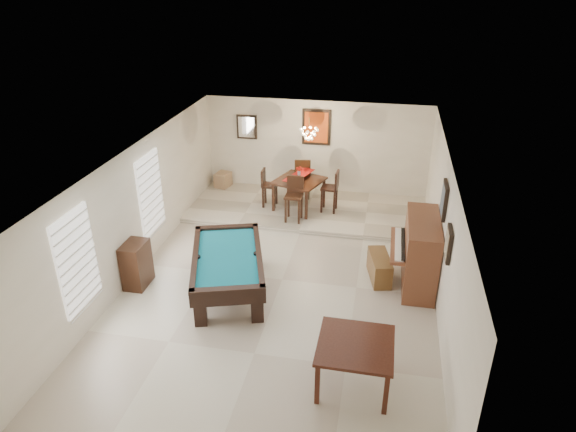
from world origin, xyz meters
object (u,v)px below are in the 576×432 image
(dining_table, at_px, (299,192))
(dining_chair_east, at_px, (329,191))
(pool_table, at_px, (228,274))
(apothecary_chest, at_px, (136,264))
(dining_chair_west, at_px, (270,188))
(dining_chair_south, at_px, (294,200))
(upright_piano, at_px, (412,252))
(square_table, at_px, (354,364))
(flower_vase, at_px, (299,171))
(dining_chair_north, at_px, (303,177))
(piano_bench, at_px, (379,267))
(corner_bench, at_px, (223,180))
(chandelier, at_px, (309,130))

(dining_table, xyz_separation_m, dining_chair_east, (0.78, -0.01, 0.09))
(pool_table, relative_size, dining_table, 2.21)
(apothecary_chest, bearing_deg, dining_chair_west, 65.34)
(dining_chair_south, bearing_deg, upright_piano, -35.38)
(square_table, xyz_separation_m, flower_vase, (-1.88, 5.80, 0.75))
(square_table, distance_m, dining_chair_north, 6.80)
(square_table, bearing_deg, piano_bench, 84.91)
(dining_table, xyz_separation_m, flower_vase, (-0.00, 0.00, 0.56))
(square_table, relative_size, piano_bench, 1.21)
(dining_chair_south, distance_m, corner_bench, 2.93)
(piano_bench, xyz_separation_m, dining_chair_west, (-2.90, 2.74, 0.36))
(pool_table, relative_size, square_table, 2.16)
(piano_bench, relative_size, dining_chair_north, 0.82)
(square_table, relative_size, chandelier, 1.85)
(apothecary_chest, height_order, corner_bench, apothecary_chest)
(flower_vase, height_order, dining_chair_south, flower_vase)
(dining_table, bearing_deg, apothecary_chest, -123.06)
(dining_chair_north, bearing_deg, upright_piano, 121.01)
(dining_chair_east, bearing_deg, dining_chair_south, -43.71)
(upright_piano, bearing_deg, piano_bench, 178.01)
(upright_piano, relative_size, dining_chair_east, 1.55)
(square_table, xyz_separation_m, dining_table, (-1.88, 5.80, 0.18))
(dining_chair_west, bearing_deg, square_table, -157.02)
(dining_chair_east, bearing_deg, dining_chair_north, -128.74)
(dining_chair_south, xyz_separation_m, corner_bench, (-2.34, 1.72, -0.35))
(dining_chair_east, bearing_deg, dining_chair_west, -86.35)
(dining_chair_south, bearing_deg, dining_chair_west, 138.18)
(dining_table, relative_size, dining_chair_west, 1.10)
(corner_bench, bearing_deg, dining_chair_east, -17.77)
(piano_bench, height_order, corner_bench, corner_bench)
(upright_piano, xyz_separation_m, dining_chair_south, (-2.74, 2.05, -0.03))
(flower_vase, bearing_deg, corner_bench, 157.08)
(piano_bench, relative_size, dining_table, 0.84)
(square_table, distance_m, flower_vase, 6.14)
(dining_chair_south, xyz_separation_m, dining_chair_east, (0.77, 0.72, -0.01))
(dining_chair_west, height_order, dining_chair_east, dining_chair_east)
(dining_chair_south, bearing_deg, chandelier, 74.21)
(flower_vase, height_order, corner_bench, flower_vase)
(piano_bench, xyz_separation_m, dining_chair_south, (-2.14, 2.03, 0.41))
(upright_piano, bearing_deg, dining_chair_south, 143.20)
(dining_chair_east, bearing_deg, pool_table, -17.90)
(dining_chair_north, distance_m, dining_chair_west, 1.04)
(pool_table, distance_m, square_table, 3.27)
(flower_vase, xyz_separation_m, dining_chair_south, (0.00, -0.73, -0.46))
(dining_chair_west, xyz_separation_m, dining_chair_east, (1.53, 0.01, 0.04))
(piano_bench, distance_m, chandelier, 3.89)
(apothecary_chest, xyz_separation_m, flower_vase, (2.55, 3.91, 0.67))
(piano_bench, distance_m, flower_vase, 3.60)
(dining_table, distance_m, chandelier, 1.65)
(flower_vase, xyz_separation_m, chandelier, (0.23, 0.01, 1.07))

